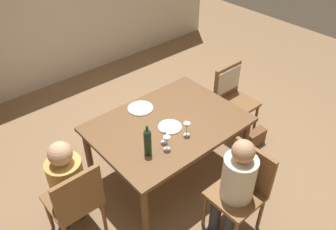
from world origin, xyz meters
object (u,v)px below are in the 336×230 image
chair_right_end (231,91)px  dinner_plate_guest_left (140,108)px  chair_left_end (75,200)px  wine_glass_near_right (164,133)px  wine_glass_centre (167,140)px  chair_near (242,186)px  dining_table (168,129)px  person_man_bearded (236,183)px  handbag (255,138)px  dinner_plate_host (170,127)px  wine_bottle_tall_green (148,141)px  wine_glass_near_left (187,126)px  person_woman_host (67,183)px

chair_right_end → dinner_plate_guest_left: (-1.23, 0.26, 0.16)m
chair_left_end → dinner_plate_guest_left: 1.21m
chair_right_end → wine_glass_near_right: 1.44m
wine_glass_centre → chair_near: bearing=-61.5°
dining_table → person_man_bearded: person_man_bearded is taller
chair_left_end → chair_near: (1.24, -0.86, 0.00)m
person_man_bearded → handbag: 1.43m
chair_left_end → dinner_plate_guest_left: (1.09, 0.47, 0.23)m
dining_table → handbag: size_ratio=5.55×
dining_table → chair_right_end: size_ratio=1.69×
dinner_plate_host → dinner_plate_guest_left: 0.45m
wine_glass_centre → wine_glass_near_right: 0.10m
dining_table → handbag: bearing=-16.8°
wine_bottle_tall_green → wine_glass_near_left: bearing=-4.4°
chair_right_end → wine_glass_near_left: size_ratio=6.17×
chair_left_end → chair_right_end: bearing=5.2°
chair_left_end → dinner_plate_guest_left: size_ratio=3.29×
wine_bottle_tall_green → dinner_plate_guest_left: (0.37, 0.61, -0.15)m
dining_table → person_man_bearded: (-0.03, -0.95, -0.02)m
wine_glass_near_left → handbag: wine_glass_near_left is taller
dinner_plate_guest_left → person_man_bearded: bearing=-88.2°
chair_right_end → wine_glass_near_left: (-1.14, -0.39, 0.26)m
wine_glass_near_left → wine_glass_near_right: same height
dining_table → dinner_plate_host: size_ratio=6.40×
handbag → person_woman_host: bearing=170.8°
chair_left_end → wine_bottle_tall_green: bearing=-11.4°
chair_left_end → wine_glass_near_left: chair_left_end is taller
chair_left_end → chair_right_end: (2.31, 0.21, 0.06)m
wine_glass_centre → dining_table: bearing=47.5°
person_man_bearded → chair_near: bearing=-90.0°
dining_table → dinner_plate_guest_left: (-0.07, 0.38, 0.09)m
wine_bottle_tall_green → chair_near: bearing=-53.5°
chair_near → wine_bottle_tall_green: size_ratio=2.79×
chair_near → chair_right_end: same height
dinner_plate_host → handbag: dinner_plate_host is taller
person_woman_host → handbag: 2.41m
person_man_bearded → dinner_plate_host: person_man_bearded is taller
wine_glass_near_left → handbag: (1.14, -0.08, -0.75)m
dining_table → wine_glass_centre: bearing=-132.5°
person_woman_host → chair_near: bearing=-38.0°
wine_bottle_tall_green → dinner_plate_guest_left: bearing=58.6°
wine_bottle_tall_green → handbag: bearing=-4.3°
wine_glass_near_left → dinner_plate_guest_left: bearing=97.1°
chair_near → dinner_plate_guest_left: 1.36m
chair_near → dining_table: bearing=5.3°
chair_left_end → wine_glass_centre: (0.89, -0.20, 0.32)m
chair_right_end → wine_bottle_tall_green: wine_bottle_tall_green is taller
dining_table → dinner_plate_guest_left: dinner_plate_guest_left is taller
chair_left_end → dinner_plate_guest_left: bearing=23.3°
person_woman_host → dinner_plate_guest_left: bearing=18.1°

